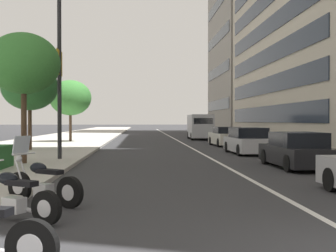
{
  "coord_description": "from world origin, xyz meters",
  "views": [
    {
      "loc": [
        -5.09,
        3.4,
        1.84
      ],
      "look_at": [
        17.36,
        1.99,
        1.56
      ],
      "focal_mm": 46.37,
      "sensor_mm": 36.0,
      "label": 1
    }
  ],
  "objects": [
    {
      "name": "car_lead_in_lane",
      "position": [
        18.51,
        -2.51,
        0.69
      ],
      "size": [
        4.3,
        1.96,
        1.46
      ],
      "rotation": [
        0.0,
        0.0,
        0.02
      ],
      "color": "#B7B7BC",
      "rests_on": "ground"
    },
    {
      "name": "sidewalk_right_plaza",
      "position": [
        30.0,
        10.45,
        0.07
      ],
      "size": [
        160.0,
        8.79,
        0.15
      ],
      "primitive_type": "cube",
      "color": "#B2ADA3",
      "rests_on": "ground"
    },
    {
      "name": "motorcycle_under_tarp",
      "position": [
        4.55,
        5.56,
        0.45
      ],
      "size": [
        1.36,
        1.89,
        1.49
      ],
      "rotation": [
        0.0,
        0.0,
        0.97
      ],
      "color": "black",
      "rests_on": "ground"
    },
    {
      "name": "motorcycle_by_sign_pole",
      "position": [
        3.02,
        5.75,
        0.43
      ],
      "size": [
        1.23,
        1.92,
        1.47
      ],
      "rotation": [
        0.0,
        0.0,
        1.02
      ],
      "color": "black",
      "rests_on": "ground"
    },
    {
      "name": "street_tree_far_plaza",
      "position": [
        20.51,
        9.84,
        3.8
      ],
      "size": [
        3.23,
        3.23,
        5.04
      ],
      "color": "#473323",
      "rests_on": "sidewalk_right_plaza"
    },
    {
      "name": "car_approaching_light",
      "position": [
        11.42,
        -2.67,
        0.65
      ],
      "size": [
        4.35,
        1.86,
        1.39
      ],
      "rotation": [
        0.0,
        0.0,
        0.01
      ],
      "color": "black",
      "rests_on": "ground"
    },
    {
      "name": "street_lamp_with_banners",
      "position": [
        14.35,
        6.69,
        4.9
      ],
      "size": [
        1.26,
        2.19,
        7.97
      ],
      "color": "#232326",
      "rests_on": "sidewalk_right_plaza"
    },
    {
      "name": "street_tree_by_lamp_post",
      "position": [
        30.66,
        9.14,
        3.7
      ],
      "size": [
        3.39,
        3.39,
        5.0
      ],
      "color": "#473323",
      "rests_on": "sidewalk_right_plaza"
    },
    {
      "name": "delivery_van_ahead",
      "position": [
        37.11,
        -2.4,
        1.3
      ],
      "size": [
        5.62,
        2.28,
        2.43
      ],
      "rotation": [
        0.0,
        0.0,
        -0.03
      ],
      "color": "#B7B7BC",
      "rests_on": "ground"
    },
    {
      "name": "car_far_down_avenue",
      "position": [
        26.1,
        -2.77,
        0.65
      ],
      "size": [
        4.3,
        1.95,
        1.39
      ],
      "rotation": [
        0.0,
        0.0,
        0.04
      ],
      "color": "beige",
      "rests_on": "ground"
    },
    {
      "name": "street_tree_near_plaza_corner",
      "position": [
        12.41,
        8.03,
        4.09
      ],
      "size": [
        2.85,
        2.85,
        5.17
      ],
      "color": "#473323",
      "rests_on": "sidewalk_right_plaza"
    },
    {
      "name": "lane_centre_stripe",
      "position": [
        35.0,
        0.0,
        0.0
      ],
      "size": [
        110.0,
        0.16,
        0.01
      ],
      "primitive_type": "cube",
      "color": "silver",
      "rests_on": "ground"
    }
  ]
}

